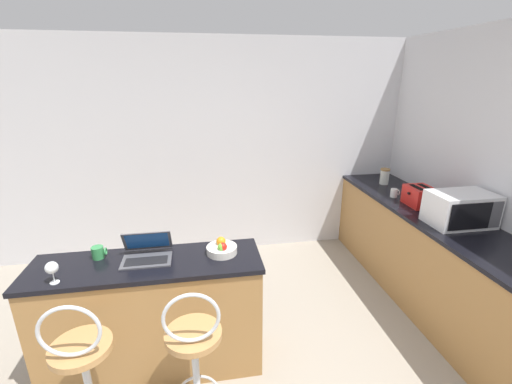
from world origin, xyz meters
The scene contains 13 objects.
wall_back centered at (0.00, 2.76, 1.30)m, with size 12.00×0.06×2.60m.
breakfast_bar centered at (-0.47, 0.87, 0.46)m, with size 1.60×0.48×0.92m.
counter_right centered at (2.12, 1.11, 0.46)m, with size 0.67×3.26×0.92m.
bar_stool_near centered at (-0.78, 0.32, 0.51)m, with size 0.40×0.40×1.06m.
bar_stool_far centered at (-0.16, 0.32, 0.51)m, with size 0.40×0.40×1.06m.
laptop centered at (-0.47, 0.93, 0.97)m, with size 0.34×0.27×0.19m.
microwave centered at (2.15, 1.08, 1.07)m, with size 0.53×0.34×0.29m.
toaster centered at (2.09, 1.56, 1.02)m, with size 0.25×0.28×0.20m.
fruit_bowl centered at (0.06, 0.90, 0.96)m, with size 0.22×0.22×0.11m.
storage_jar centered at (2.12, 2.29, 1.02)m, with size 0.11×0.11×0.19m.
mug_green centered at (-0.81, 0.98, 0.97)m, with size 0.10×0.08×0.09m.
wine_glass_short centered at (-1.01, 0.70, 1.03)m, with size 0.08×0.08×0.15m.
mug_white centered at (1.98, 1.83, 0.97)m, with size 0.09×0.07×0.09m.
Camera 1 is at (-0.07, -1.34, 2.16)m, focal length 24.00 mm.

